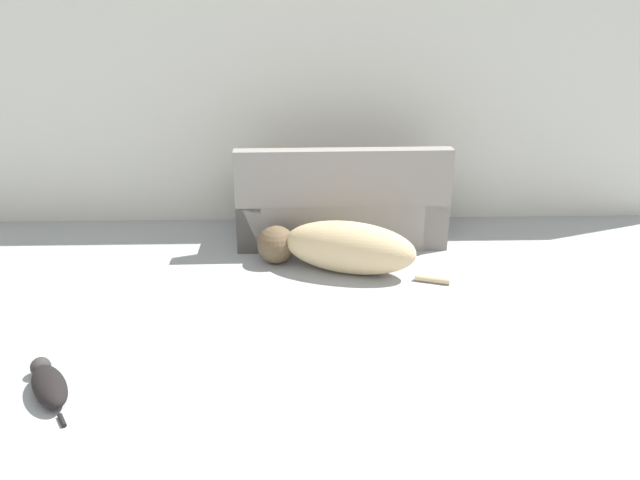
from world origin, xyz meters
name	(u,v)px	position (x,y,z in m)	size (l,w,h in m)	color
wall_back	(297,73)	(0.00, 4.30, 1.33)	(7.58, 0.06, 2.65)	beige
couch	(340,208)	(0.36, 3.78, 0.27)	(1.73, 0.81, 0.84)	gray
dog	(338,247)	(0.30, 3.09, 0.19)	(1.47, 0.73, 0.40)	tan
cat	(48,384)	(-1.30, 1.56, 0.06)	(0.37, 0.54, 0.13)	black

